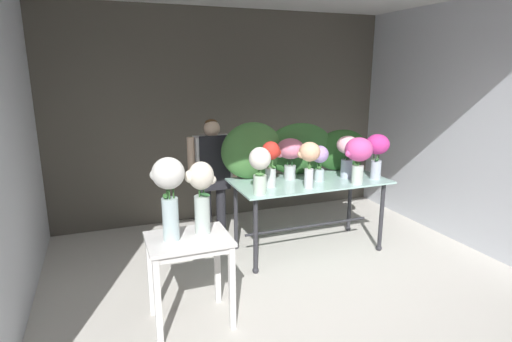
% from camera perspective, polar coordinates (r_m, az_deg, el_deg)
% --- Properties ---
extents(ground_plane, '(7.41, 7.41, 0.00)m').
position_cam_1_polar(ground_plane, '(4.86, 1.87, -12.11)').
color(ground_plane, silver).
extents(wall_back, '(5.00, 0.12, 2.95)m').
position_cam_1_polar(wall_back, '(5.99, -4.30, 7.58)').
color(wall_back, '#5B564C').
rests_on(wall_back, ground).
extents(wall_left, '(0.12, 3.49, 2.95)m').
position_cam_1_polar(wall_left, '(4.16, -31.68, 2.73)').
color(wall_left, silver).
rests_on(wall_left, ground).
extents(wall_right, '(0.12, 3.49, 2.95)m').
position_cam_1_polar(wall_right, '(5.85, 25.32, 6.15)').
color(wall_right, silver).
rests_on(wall_right, ground).
extents(display_table_glass, '(1.80, 0.87, 0.88)m').
position_cam_1_polar(display_table_glass, '(4.88, 7.37, -2.90)').
color(display_table_glass, '#A8D4CB').
rests_on(display_table_glass, ground).
extents(side_table_white, '(0.69, 0.53, 0.78)m').
position_cam_1_polar(side_table_white, '(3.54, -9.31, -10.85)').
color(side_table_white, white).
rests_on(side_table_white, ground).
extents(florist, '(0.62, 0.24, 1.56)m').
position_cam_1_polar(florist, '(5.05, -6.00, 0.41)').
color(florist, '#232328').
rests_on(florist, ground).
extents(foliage_backdrop, '(1.97, 0.31, 0.67)m').
position_cam_1_polar(foliage_backdrop, '(5.01, 5.07, 2.94)').
color(foliage_backdrop, '#477F3D').
rests_on(foliage_backdrop, display_table_glass).
extents(vase_blush_tulips, '(0.26, 0.26, 0.51)m').
position_cam_1_polar(vase_blush_tulips, '(4.96, 12.57, 2.60)').
color(vase_blush_tulips, silver).
rests_on(vase_blush_tulips, display_table_glass).
extents(vase_fuchsia_anemones, '(0.33, 0.31, 0.53)m').
position_cam_1_polar(vase_fuchsia_anemones, '(4.71, 14.09, 2.37)').
color(vase_fuchsia_anemones, silver).
rests_on(vase_fuchsia_anemones, display_table_glass).
extents(vase_scarlet_carnations, '(0.24, 0.20, 0.51)m').
position_cam_1_polar(vase_scarlet_carnations, '(4.46, 2.10, 1.59)').
color(vase_scarlet_carnations, silver).
rests_on(vase_scarlet_carnations, display_table_glass).
extents(vase_magenta_freesia, '(0.28, 0.28, 0.53)m').
position_cam_1_polar(vase_magenta_freesia, '(4.99, 16.47, 2.87)').
color(vase_magenta_freesia, silver).
rests_on(vase_magenta_freesia, display_table_glass).
extents(vase_rosy_ranunculus, '(0.34, 0.32, 0.48)m').
position_cam_1_polar(vase_rosy_ranunculus, '(4.79, 4.80, 2.60)').
color(vase_rosy_ranunculus, silver).
rests_on(vase_rosy_ranunculus, display_table_glass).
extents(vase_peach_roses, '(0.25, 0.23, 0.51)m').
position_cam_1_polar(vase_peach_roses, '(4.45, 7.39, 1.90)').
color(vase_peach_roses, silver).
rests_on(vase_peach_roses, display_table_glass).
extents(vase_ivory_peonies, '(0.23, 0.23, 0.50)m').
position_cam_1_polar(vase_ivory_peonies, '(4.19, 0.54, 0.54)').
color(vase_ivory_peonies, silver).
rests_on(vase_ivory_peonies, display_table_glass).
extents(vase_lilac_lilies, '(0.20, 0.20, 0.42)m').
position_cam_1_polar(vase_lilac_lilies, '(4.76, 8.84, 1.55)').
color(vase_lilac_lilies, silver).
rests_on(vase_lilac_lilies, display_table_glass).
extents(vase_white_roses_tall, '(0.27, 0.26, 0.69)m').
position_cam_1_polar(vase_white_roses_tall, '(3.33, -12.03, -2.57)').
color(vase_white_roses_tall, silver).
rests_on(vase_white_roses_tall, side_table_white).
extents(vase_cream_lisianthus_tall, '(0.26, 0.21, 0.62)m').
position_cam_1_polar(vase_cream_lisianthus_tall, '(3.44, -7.63, -2.88)').
color(vase_cream_lisianthus_tall, silver).
rests_on(vase_cream_lisianthus_tall, side_table_white).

